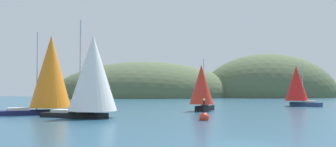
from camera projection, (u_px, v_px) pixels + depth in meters
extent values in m
plane|color=navy|center=(245.00, 145.00, 22.71)|extent=(360.00, 360.00, 0.00)
ellipsoid|color=#4C5B3D|center=(269.00, 97.00, 164.65)|extent=(62.76, 44.00, 38.93)
ellipsoid|color=#4C5B3D|center=(146.00, 98.00, 156.94)|extent=(79.54, 44.00, 30.57)
cube|color=navy|center=(306.00, 104.00, 74.30)|extent=(4.98, 6.07, 0.84)
cube|color=beige|center=(311.00, 102.00, 73.52)|extent=(2.23, 2.39, 0.36)
cylinder|color=#B2B2B7|center=(303.00, 82.00, 74.95)|extent=(0.14, 0.14, 8.05)
cone|color=red|center=(296.00, 83.00, 75.93)|extent=(6.41, 6.41, 7.15)
cube|color=black|center=(74.00, 115.00, 44.97)|extent=(8.44, 6.27, 0.57)
cube|color=beige|center=(64.00, 111.00, 45.55)|extent=(3.24, 2.94, 0.36)
cylinder|color=#B2B2B7|center=(80.00, 66.00, 44.93)|extent=(0.14, 0.14, 11.38)
cone|color=white|center=(93.00, 72.00, 44.21)|extent=(7.91, 7.91, 9.16)
cube|color=#191E4C|center=(30.00, 112.00, 50.16)|extent=(8.71, 4.94, 0.60)
cube|color=beige|center=(18.00, 109.00, 49.53)|extent=(3.13, 2.64, 0.36)
cylinder|color=#B2B2B7|center=(37.00, 71.00, 50.77)|extent=(0.14, 0.14, 10.81)
cone|color=orange|center=(51.00, 71.00, 51.57)|extent=(7.00, 7.00, 10.13)
cube|color=black|center=(205.00, 108.00, 59.30)|extent=(4.31, 5.84, 0.83)
cube|color=beige|center=(207.00, 104.00, 60.30)|extent=(1.99, 2.22, 0.36)
cylinder|color=#B2B2B7|center=(204.00, 82.00, 58.95)|extent=(0.14, 0.14, 7.42)
cone|color=red|center=(201.00, 84.00, 57.75)|extent=(5.16, 5.16, 6.16)
sphere|color=red|center=(204.00, 118.00, 40.69)|extent=(1.10, 1.10, 1.10)
cylinder|color=black|center=(204.00, 108.00, 40.73)|extent=(0.20, 0.20, 1.60)
sphere|color=#F2EA99|center=(204.00, 100.00, 40.77)|extent=(0.24, 0.24, 0.24)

